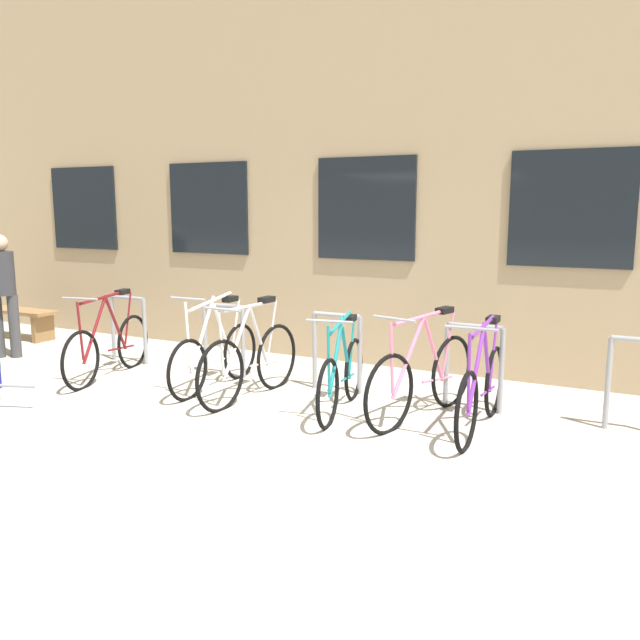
% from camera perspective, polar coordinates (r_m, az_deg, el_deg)
% --- Properties ---
extents(ground_plane, '(42.00, 42.00, 0.00)m').
position_cam_1_polar(ground_plane, '(5.82, -8.85, -10.41)').
color(ground_plane, '#B2ADA0').
extents(storefront_building, '(28.00, 6.30, 6.46)m').
position_cam_1_polar(storefront_building, '(11.28, 10.62, 15.90)').
color(storefront_building, tan).
rests_on(storefront_building, ground).
extents(bike_rack, '(6.60, 0.05, 0.87)m').
position_cam_1_polar(bike_rack, '(7.14, 1.48, -2.10)').
color(bike_rack, gray).
rests_on(bike_rack, ground).
extents(bicycle_silver, '(0.44, 1.72, 1.07)m').
position_cam_1_polar(bicycle_silver, '(6.94, -6.08, -3.59)').
color(bicycle_silver, black).
rests_on(bicycle_silver, ground).
extents(bicycle_teal, '(0.45, 1.60, 1.01)m').
position_cam_1_polar(bicycle_teal, '(6.46, 1.91, -4.84)').
color(bicycle_teal, black).
rests_on(bicycle_teal, ground).
extents(bicycle_maroon, '(0.51, 1.73, 1.04)m').
position_cam_1_polar(bicycle_maroon, '(8.15, -17.93, -2.13)').
color(bicycle_maroon, black).
rests_on(bicycle_maroon, ground).
extents(bicycle_white, '(0.44, 1.67, 1.10)m').
position_cam_1_polar(bicycle_white, '(7.39, -9.10, -3.00)').
color(bicycle_white, black).
rests_on(bicycle_white, ground).
extents(bicycle_purple, '(0.44, 1.75, 1.05)m').
position_cam_1_polar(bicycle_purple, '(6.09, 13.90, -5.87)').
color(bicycle_purple, black).
rests_on(bicycle_purple, ground).
extents(bicycle_pink, '(0.58, 1.78, 1.06)m').
position_cam_1_polar(bicycle_pink, '(6.33, 8.94, -4.92)').
color(bicycle_pink, black).
rests_on(bicycle_pink, ground).
extents(wooden_bench, '(1.53, 0.40, 0.45)m').
position_cam_1_polar(wooden_bench, '(11.15, -25.05, 0.26)').
color(wooden_bench, olive).
rests_on(wooden_bench, ground).
extents(person_by_bench, '(0.34, 0.32, 1.65)m').
position_cam_1_polar(person_by_bench, '(9.66, -25.88, 2.57)').
color(person_by_bench, '#3F3F42').
rests_on(person_by_bench, ground).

